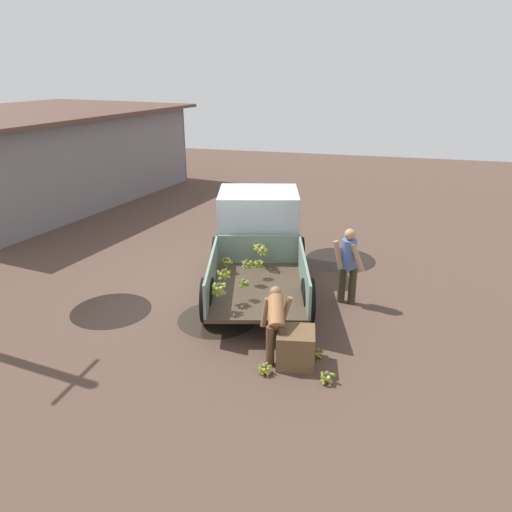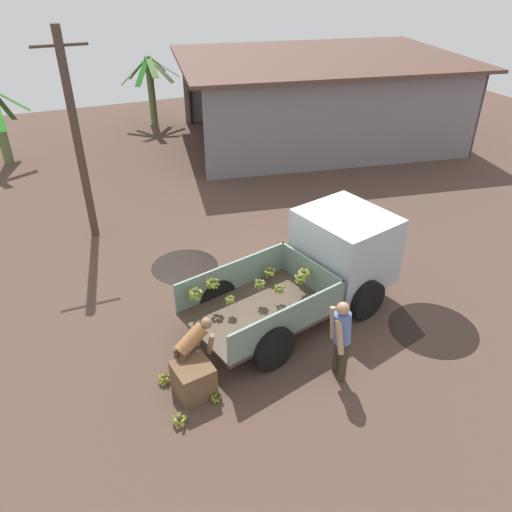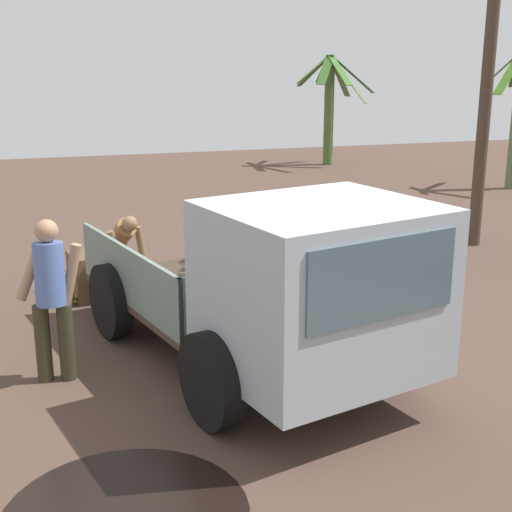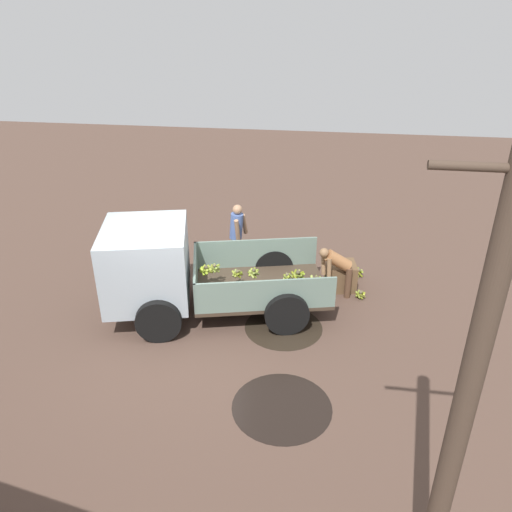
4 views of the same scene
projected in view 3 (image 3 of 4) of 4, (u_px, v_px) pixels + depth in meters
name	position (u px, v px, depth m)	size (l,w,h in m)	color
ground	(325.00, 376.00, 7.38)	(36.00, 36.00, 0.00)	#503B30
mud_patch_1	(244.00, 309.00, 9.31)	(1.58, 1.58, 0.01)	#2C231A
mud_patch_2	(391.00, 289.00, 10.13)	(1.64, 1.64, 0.01)	black
cargo_truck	(293.00, 291.00, 6.74)	(4.84, 2.94, 1.96)	#423327
utility_pole	(487.00, 87.00, 11.81)	(1.27, 0.21, 5.30)	#47372B
banana_palm_2	(330.00, 105.00, 21.33)	(2.56, 2.36, 3.25)	#44642E
person_foreground_visitor	(51.00, 293.00, 7.08)	(0.43, 0.69, 1.67)	#34311F
person_worker_loading	(121.00, 246.00, 9.67)	(0.76, 0.57, 1.19)	brown
banana_bunch_on_ground_0	(123.00, 277.00, 10.34)	(0.25, 0.24, 0.20)	brown
banana_bunch_on_ground_1	(72.00, 298.00, 9.46)	(0.21, 0.22, 0.17)	brown
banana_bunch_on_ground_2	(50.00, 282.00, 10.04)	(0.26, 0.25, 0.22)	brown
banana_bunch_on_ground_3	(107.00, 283.00, 10.06)	(0.25, 0.26, 0.20)	#4D4532
wooden_crate_0	(95.00, 275.00, 9.76)	(0.63, 0.63, 0.62)	brown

